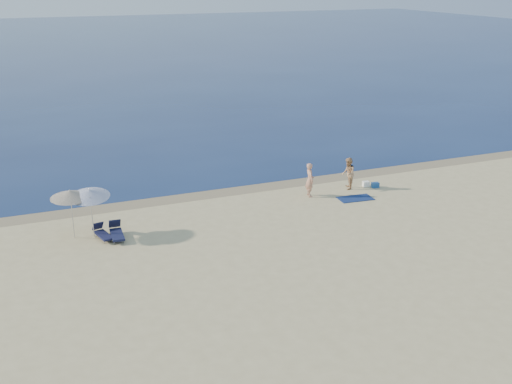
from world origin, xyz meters
TOP-DOWN VIEW (x-y plane):
  - ground at (0.00, 0.00)m, footprint 160.00×160.00m
  - sea at (0.00, 100.00)m, footprint 240.00×160.00m
  - wet_sand_strip at (0.00, 19.40)m, footprint 240.00×1.60m
  - person_left at (2.17, 16.84)m, footprint 0.57×0.78m
  - person_right at (4.86, 17.13)m, footprint 1.05×1.14m
  - beach_towel at (4.37, 15.43)m, footprint 2.04×1.25m
  - white_bag at (6.09, 17.08)m, footprint 0.41×0.37m
  - blue_cooler at (6.51, 16.71)m, footprint 0.46×0.36m
  - umbrella_near at (-10.25, 15.68)m, footprint 2.45×2.47m
  - umbrella_far at (-11.12, 15.87)m, footprint 2.10×2.12m
  - lounger_left at (-9.85, 15.20)m, footprint 0.82×1.61m
  - lounger_right at (-9.22, 14.98)m, footprint 0.68×1.76m

SIDE VIEW (x-z plane):
  - ground at x=0.00m, z-range 0.00..0.00m
  - wet_sand_strip at x=0.00m, z-range 0.00..0.00m
  - sea at x=0.00m, z-range 0.00..0.01m
  - beach_towel at x=4.37m, z-range 0.00..0.03m
  - blue_cooler at x=6.51m, z-range 0.00..0.30m
  - white_bag at x=6.09m, z-range 0.00..0.31m
  - lounger_left at x=-9.85m, z-range -0.09..0.59m
  - lounger_right at x=-9.22m, z-range -0.10..0.66m
  - person_right at x=4.86m, z-range 0.00..1.89m
  - person_left at x=2.17m, z-range 0.00..1.96m
  - umbrella_near at x=-10.25m, z-range 0.92..3.48m
  - umbrella_far at x=-11.12m, z-range 0.96..3.45m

